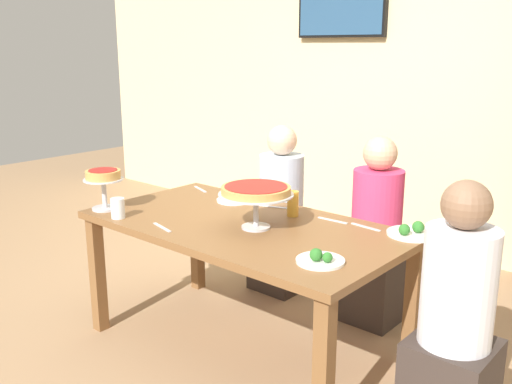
% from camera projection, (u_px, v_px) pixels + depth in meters
% --- Properties ---
extents(ground_plane, '(12.00, 12.00, 0.00)m').
position_uv_depth(ground_plane, '(244.00, 347.00, 3.22)').
color(ground_plane, '#9E7A56').
extents(rear_partition, '(8.00, 0.12, 2.80)m').
position_uv_depth(rear_partition, '(430.00, 79.00, 4.48)').
color(rear_partition, beige).
rests_on(rear_partition, ground_plane).
extents(dining_table, '(1.72, 0.92, 0.74)m').
position_uv_depth(dining_table, '(244.00, 238.00, 3.05)').
color(dining_table, brown).
rests_on(dining_table, ground_plane).
extents(television, '(0.85, 0.05, 0.49)m').
position_uv_depth(television, '(341.00, 7.00, 4.77)').
color(television, black).
extents(diner_far_left, '(0.34, 0.34, 1.15)m').
position_uv_depth(diner_far_left, '(281.00, 221.00, 3.90)').
color(diner_far_left, '#382D28').
rests_on(diner_far_left, ground_plane).
extents(diner_far_right, '(0.34, 0.34, 1.15)m').
position_uv_depth(diner_far_right, '(375.00, 244.00, 3.44)').
color(diner_far_right, '#382D28').
rests_on(diner_far_right, ground_plane).
extents(diner_head_east, '(0.34, 0.34, 1.15)m').
position_uv_depth(diner_head_east, '(454.00, 333.00, 2.37)').
color(diner_head_east, '#382D28').
rests_on(diner_head_east, ground_plane).
extents(deep_dish_pizza_stand, '(0.39, 0.39, 0.23)m').
position_uv_depth(deep_dish_pizza_stand, '(256.00, 193.00, 2.90)').
color(deep_dish_pizza_stand, silver).
rests_on(deep_dish_pizza_stand, dining_table).
extents(personal_pizza_stand, '(0.23, 0.23, 0.23)m').
position_uv_depth(personal_pizza_stand, '(103.00, 179.00, 3.24)').
color(personal_pizza_stand, silver).
rests_on(personal_pizza_stand, dining_table).
extents(salad_plate_near_diner, '(0.22, 0.22, 0.07)m').
position_uv_depth(salad_plate_near_diner, '(320.00, 259.00, 2.47)').
color(salad_plate_near_diner, white).
rests_on(salad_plate_near_diner, dining_table).
extents(salad_plate_far_diner, '(0.22, 0.22, 0.06)m').
position_uv_depth(salad_plate_far_diner, '(234.00, 199.00, 3.46)').
color(salad_plate_far_diner, white).
rests_on(salad_plate_far_diner, dining_table).
extents(salad_plate_spare, '(0.25, 0.25, 0.07)m').
position_uv_depth(salad_plate_spare, '(412.00, 232.00, 2.83)').
color(salad_plate_spare, white).
rests_on(salad_plate_spare, dining_table).
extents(beer_glass_amber_tall, '(0.06, 0.06, 0.14)m').
position_uv_depth(beer_glass_amber_tall, '(293.00, 204.00, 3.14)').
color(beer_glass_amber_tall, gold).
rests_on(beer_glass_amber_tall, dining_table).
extents(water_glass_clear_near, '(0.08, 0.08, 0.11)m').
position_uv_depth(water_glass_clear_near, '(118.00, 208.00, 3.10)').
color(water_glass_clear_near, white).
rests_on(water_glass_clear_near, dining_table).
extents(cutlery_fork_near, '(0.18, 0.02, 0.00)m').
position_uv_depth(cutlery_fork_near, '(333.00, 220.00, 3.07)').
color(cutlery_fork_near, silver).
rests_on(cutlery_fork_near, dining_table).
extents(cutlery_knife_near, '(0.17, 0.08, 0.00)m').
position_uv_depth(cutlery_knife_near, '(200.00, 189.00, 3.73)').
color(cutlery_knife_near, silver).
rests_on(cutlery_knife_near, dining_table).
extents(cutlery_fork_far, '(0.18, 0.07, 0.00)m').
position_uv_depth(cutlery_fork_far, '(274.00, 207.00, 3.32)').
color(cutlery_fork_far, silver).
rests_on(cutlery_fork_far, dining_table).
extents(cutlery_knife_far, '(0.18, 0.06, 0.00)m').
position_uv_depth(cutlery_knife_far, '(162.00, 227.00, 2.95)').
color(cutlery_knife_far, silver).
rests_on(cutlery_knife_far, dining_table).
extents(cutlery_spare_fork, '(0.18, 0.03, 0.00)m').
position_uv_depth(cutlery_spare_fork, '(366.00, 227.00, 2.95)').
color(cutlery_spare_fork, silver).
rests_on(cutlery_spare_fork, dining_table).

